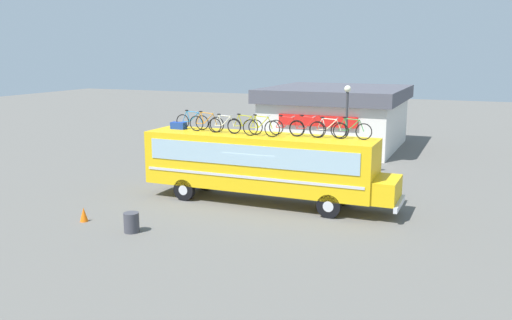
{
  "coord_description": "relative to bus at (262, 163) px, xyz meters",
  "views": [
    {
      "loc": [
        9.34,
        -22.37,
        6.89
      ],
      "look_at": [
        -0.12,
        0.0,
        1.99
      ],
      "focal_mm": 37.89,
      "sensor_mm": 36.0,
      "label": 1
    }
  ],
  "objects": [
    {
      "name": "rooftop_bicycle_6",
      "position": [
        1.05,
        0.28,
        1.66
      ],
      "size": [
        1.67,
        0.44,
        0.92
      ],
      "color": "black",
      "rests_on": "bus"
    },
    {
      "name": "roadside_building",
      "position": [
        -0.73,
        16.07,
        0.35
      ],
      "size": [
        9.51,
        10.28,
        4.35
      ],
      "color": "silver",
      "rests_on": "ground"
    },
    {
      "name": "rooftop_bicycle_5",
      "position": [
        0.1,
        -0.4,
        1.69
      ],
      "size": [
        1.79,
        0.44,
        0.98
      ],
      "color": "black",
      "rests_on": "bus"
    },
    {
      "name": "rooftop_bicycle_9",
      "position": [
        3.96,
        0.41,
        1.68
      ],
      "size": [
        1.81,
        0.44,
        0.95
      ],
      "color": "black",
      "rests_on": "bus"
    },
    {
      "name": "rooftop_bicycle_1",
      "position": [
        -3.81,
        0.34,
        1.67
      ],
      "size": [
        1.79,
        0.44,
        0.94
      ],
      "color": "black",
      "rests_on": "bus"
    },
    {
      "name": "luggage_bag_1",
      "position": [
        -4.51,
        0.21,
        1.45
      ],
      "size": [
        0.73,
        0.39,
        0.33
      ],
      "primitive_type": "cube",
      "color": "#193899",
      "rests_on": "bus"
    },
    {
      "name": "rooftop_bicycle_2",
      "position": [
        -2.82,
        -0.05,
        1.68
      ],
      "size": [
        1.82,
        0.44,
        0.97
      ],
      "color": "black",
      "rests_on": "bus"
    },
    {
      "name": "rooftop_bicycle_8",
      "position": [
        3.0,
        0.28,
        1.67
      ],
      "size": [
        1.78,
        0.44,
        0.93
      ],
      "color": "black",
      "rests_on": "bus"
    },
    {
      "name": "ground_plane",
      "position": [
        -0.19,
        -0.0,
        -1.89
      ],
      "size": [
        120.0,
        120.0,
        0.0
      ],
      "primitive_type": "plane",
      "color": "#605E59"
    },
    {
      "name": "bus",
      "position": [
        0.0,
        0.0,
        0.0
      ],
      "size": [
        11.85,
        2.45,
        3.17
      ],
      "color": "yellow",
      "rests_on": "ground"
    },
    {
      "name": "rooftop_bicycle_4",
      "position": [
        -0.84,
        -0.07,
        1.67
      ],
      "size": [
        1.77,
        0.44,
        0.94
      ],
      "color": "black",
      "rests_on": "bus"
    },
    {
      "name": "trash_bin",
      "position": [
        -3.08,
        -5.84,
        -1.5
      ],
      "size": [
        0.59,
        0.59,
        0.78
      ],
      "primitive_type": "cylinder",
      "color": "#3F3F47",
      "rests_on": "ground"
    },
    {
      "name": "traffic_cone",
      "position": [
        -5.69,
        -5.49,
        -1.59
      ],
      "size": [
        0.34,
        0.34,
        0.6
      ],
      "primitive_type": "cone",
      "color": "orange",
      "rests_on": "ground"
    },
    {
      "name": "street_lamp",
      "position": [
        2.31,
        6.51,
        1.39
      ],
      "size": [
        0.37,
        0.37,
        5.08
      ],
      "color": "#38383D",
      "rests_on": "ground"
    },
    {
      "name": "rooftop_bicycle_7",
      "position": [
        2.06,
        0.18,
        1.69
      ],
      "size": [
        1.7,
        0.44,
        0.98
      ],
      "color": "black",
      "rests_on": "bus"
    },
    {
      "name": "rooftop_bicycle_3",
      "position": [
        -1.83,
        -0.16,
        1.65
      ],
      "size": [
        1.66,
        0.44,
        0.9
      ],
      "color": "black",
      "rests_on": "bus"
    }
  ]
}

